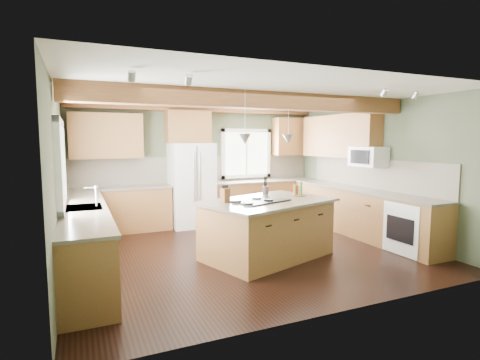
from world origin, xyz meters
name	(u,v)px	position (x,y,z in m)	size (l,w,h in m)	color
floor	(245,250)	(0.00, 0.00, 0.00)	(5.60, 5.60, 0.00)	black
ceiling	(245,95)	(0.00, 0.00, 2.60)	(5.60, 5.60, 0.00)	silver
wall_back	(199,165)	(0.00, 2.50, 1.30)	(5.60, 5.60, 0.00)	#4A543B
wall_left	(58,182)	(-2.80, 0.00, 1.30)	(5.00, 5.00, 0.00)	#4A543B
wall_right	(375,169)	(2.80, 0.00, 1.30)	(5.00, 5.00, 0.00)	#4A543B
ceiling_beam	(257,100)	(0.00, -0.46, 2.47)	(5.55, 0.26, 0.26)	brown
soffit_trim	(200,110)	(0.00, 2.40, 2.54)	(5.55, 0.20, 0.10)	brown
backsplash_back	(200,169)	(0.00, 2.48, 1.21)	(5.58, 0.03, 0.58)	brown
backsplash_right	(372,173)	(2.78, 0.05, 1.21)	(0.03, 3.70, 0.58)	brown
base_cab_back_left	(120,211)	(-1.79, 2.20, 0.44)	(2.02, 0.60, 0.88)	brown
counter_back_left	(119,188)	(-1.79, 2.20, 0.90)	(2.06, 0.64, 0.04)	#443C32
base_cab_back_right	(264,200)	(1.49, 2.20, 0.44)	(2.62, 0.60, 0.88)	brown
counter_back_right	(264,181)	(1.49, 2.20, 0.90)	(2.66, 0.64, 0.04)	#443C32
base_cab_left	(85,240)	(-2.50, 0.05, 0.44)	(0.60, 3.70, 0.88)	brown
counter_left	(83,208)	(-2.50, 0.05, 0.90)	(0.64, 3.74, 0.04)	#443C32
base_cab_right	(359,213)	(2.50, 0.05, 0.44)	(0.60, 3.70, 0.88)	brown
counter_right	(360,190)	(2.50, 0.05, 0.90)	(0.64, 3.74, 0.04)	#443C32
upper_cab_back_left	(106,136)	(-1.99, 2.33, 1.95)	(1.40, 0.35, 0.90)	brown
upper_cab_over_fridge	(188,127)	(-0.30, 2.33, 2.15)	(0.96, 0.35, 0.70)	brown
upper_cab_right	(339,136)	(2.62, 0.90, 1.95)	(0.35, 2.20, 0.90)	brown
upper_cab_back_corner	(291,137)	(2.30, 2.33, 1.95)	(0.90, 0.35, 0.90)	brown
window_left	(59,163)	(-2.78, 0.05, 1.55)	(0.04, 1.60, 1.05)	white
window_back	(246,153)	(1.15, 2.48, 1.55)	(1.10, 0.04, 1.00)	white
sink	(83,208)	(-2.50, 0.05, 0.91)	(0.50, 0.65, 0.03)	#262628
faucet	(96,197)	(-2.32, 0.05, 1.05)	(0.02, 0.02, 0.28)	#B2B2B7
dishwasher	(88,269)	(-2.49, -1.25, 0.43)	(0.60, 0.60, 0.84)	white
oven	(413,228)	(2.49, -1.25, 0.43)	(0.60, 0.72, 0.84)	white
microwave	(368,157)	(2.58, -0.05, 1.55)	(0.40, 0.70, 0.38)	white
pendant_left	(245,139)	(-0.27, -0.61, 1.88)	(0.18, 0.18, 0.16)	#B2B2B7
pendant_right	(288,139)	(0.64, -0.30, 1.88)	(0.18, 0.18, 0.16)	#B2B2B7
refrigerator	(192,185)	(-0.30, 2.12, 0.90)	(0.90, 0.74, 1.80)	white
island	(267,230)	(0.19, -0.46, 0.44)	(1.93, 1.18, 0.88)	brown
island_top	(267,201)	(0.19, -0.46, 0.90)	(2.06, 1.31, 0.04)	#443C32
cooktop	(260,201)	(0.03, -0.51, 0.93)	(0.84, 0.56, 0.02)	black
knife_block	(225,195)	(-0.50, -0.38, 1.03)	(0.13, 0.10, 0.22)	brown
utensil_crock	(265,190)	(0.46, 0.14, 0.99)	(0.11, 0.11, 0.14)	#403833
bottle_tray	(298,189)	(0.89, -0.24, 1.03)	(0.24, 0.24, 0.22)	brown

